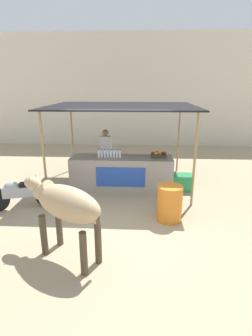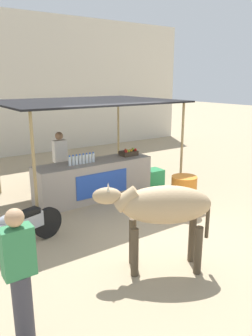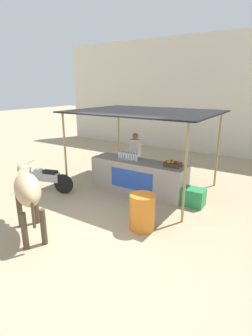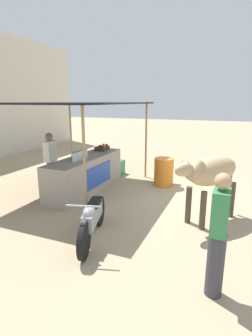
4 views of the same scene
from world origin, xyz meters
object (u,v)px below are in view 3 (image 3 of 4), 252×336
fruit_crate (173,164)px  water_barrel (142,212)px  vendor_behind_counter (135,157)px  cow (27,190)px  motorcycle_parked (45,178)px  cooler_box (193,197)px  stall_counter (138,176)px

fruit_crate → water_barrel: bearing=-85.9°
vendor_behind_counter → water_barrel: 3.25m
cow → vendor_behind_counter: bearing=87.7°
fruit_crate → cow: cow is taller
cow → motorcycle_parked: 2.56m
cooler_box → water_barrel: water_barrel is taller
vendor_behind_counter → motorcycle_parked: vendor_behind_counter is taller
vendor_behind_counter → cooler_box: vendor_behind_counter is taller
stall_counter → cooler_box: (1.79, -0.10, -0.24)m
cooler_box → motorcycle_parked: motorcycle_parked is taller
stall_counter → cooler_box: stall_counter is taller
cooler_box → motorcycle_parked: (-4.18, -1.47, 0.19)m
motorcycle_parked → water_barrel: bearing=-5.7°
stall_counter → fruit_crate: fruit_crate is taller
stall_counter → motorcycle_parked: 2.86m
cooler_box → cow: (-2.52, -3.31, 0.79)m
vendor_behind_counter → cow: (-0.17, -4.16, 0.18)m
cow → motorcycle_parked: bearing=132.0°
vendor_behind_counter → cow: 4.17m
stall_counter → water_barrel: (1.23, -1.93, -0.06)m
water_barrel → motorcycle_parked: (-3.62, 0.36, 0.01)m
water_barrel → cow: 2.53m
stall_counter → motorcycle_parked: (-2.39, -1.56, -0.05)m
stall_counter → fruit_crate: 1.23m
stall_counter → cooler_box: 1.81m
cooler_box → cow: bearing=-127.3°
fruit_crate → cow: 3.90m
cow → motorcycle_parked: (-1.66, 1.84, -0.60)m
stall_counter → motorcycle_parked: size_ratio=1.71×
cooler_box → motorcycle_parked: 4.44m
fruit_crate → cooler_box: fruit_crate is taller
vendor_behind_counter → cow: vendor_behind_counter is taller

